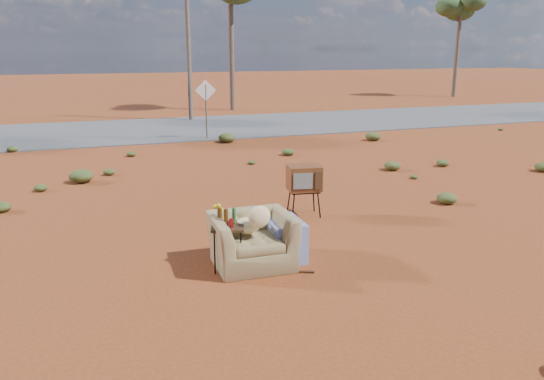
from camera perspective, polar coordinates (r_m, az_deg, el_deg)
name	(u,v)px	position (r m, az deg, el deg)	size (l,w,h in m)	color
ground	(284,260)	(8.56, 1.26, -7.55)	(140.00, 140.00, 0.00)	brown
highway	(156,129)	(22.79, -12.40, 6.40)	(140.00, 7.00, 0.04)	#565659
armchair	(258,233)	(8.26, -1.48, -4.62)	(1.48, 0.93, 1.09)	olive
tv_unit	(304,179)	(10.58, 3.48, 1.21)	(0.71, 0.61, 1.03)	black
side_table	(225,223)	(8.05, -5.03, -3.56)	(0.61, 0.61, 0.99)	#392714
rusty_bar	(266,270)	(8.14, -0.63, -8.63)	(0.04, 0.04, 1.46)	#502815
road_sign	(206,99)	(19.94, -7.13, 9.74)	(0.78, 0.06, 2.19)	brown
eucalyptus_right	(461,8)	(40.11, 19.64, 17.94)	(3.20, 3.20, 7.10)	brown
utility_pole_center	(188,29)	(25.36, -9.05, 16.75)	(1.40, 0.20, 8.00)	brown
scrub_patch	(182,190)	(12.37, -9.66, 0.05)	(17.49, 8.07, 0.33)	#445324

